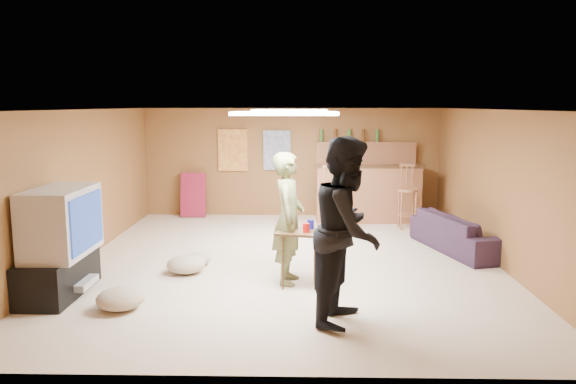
{
  "coord_description": "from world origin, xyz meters",
  "views": [
    {
      "loc": [
        0.18,
        -7.93,
        2.27
      ],
      "look_at": [
        0.0,
        0.2,
        1.0
      ],
      "focal_mm": 35.0,
      "sensor_mm": 36.0,
      "label": 1
    }
  ],
  "objects_px": {
    "person_black": "(348,230)",
    "tray_table": "(299,259)",
    "person_olive": "(288,218)",
    "bar_counter": "(368,193)",
    "tv_body": "(61,222)",
    "sofa": "(461,233)"
  },
  "relations": [
    {
      "from": "tray_table",
      "to": "sofa",
      "type": "bearing_deg",
      "value": 35.28
    },
    {
      "from": "person_olive",
      "to": "sofa",
      "type": "height_order",
      "value": "person_olive"
    },
    {
      "from": "tv_body",
      "to": "sofa",
      "type": "height_order",
      "value": "tv_body"
    },
    {
      "from": "person_olive",
      "to": "sofa",
      "type": "relative_size",
      "value": 0.86
    },
    {
      "from": "person_olive",
      "to": "person_black",
      "type": "height_order",
      "value": "person_black"
    },
    {
      "from": "tv_body",
      "to": "person_olive",
      "type": "relative_size",
      "value": 0.65
    },
    {
      "from": "bar_counter",
      "to": "person_olive",
      "type": "bearing_deg",
      "value": -110.62
    },
    {
      "from": "person_black",
      "to": "bar_counter",
      "type": "bearing_deg",
      "value": 9.94
    },
    {
      "from": "person_olive",
      "to": "person_black",
      "type": "distance_m",
      "value": 1.44
    },
    {
      "from": "bar_counter",
      "to": "person_black",
      "type": "xyz_separation_m",
      "value": [
        -0.82,
        -5.18,
        0.43
      ]
    },
    {
      "from": "bar_counter",
      "to": "person_black",
      "type": "bearing_deg",
      "value": -99.04
    },
    {
      "from": "tv_body",
      "to": "person_black",
      "type": "height_order",
      "value": "person_black"
    },
    {
      "from": "tv_body",
      "to": "person_olive",
      "type": "xyz_separation_m",
      "value": [
        2.68,
        0.55,
        -0.06
      ]
    },
    {
      "from": "person_black",
      "to": "tray_table",
      "type": "relative_size",
      "value": 2.75
    },
    {
      "from": "sofa",
      "to": "tray_table",
      "type": "distance_m",
      "value": 3.1
    },
    {
      "from": "person_olive",
      "to": "tray_table",
      "type": "distance_m",
      "value": 0.53
    },
    {
      "from": "tv_body",
      "to": "tray_table",
      "type": "distance_m",
      "value": 2.9
    },
    {
      "from": "person_olive",
      "to": "bar_counter",
      "type": "bearing_deg",
      "value": -14.88
    },
    {
      "from": "tv_body",
      "to": "person_olive",
      "type": "distance_m",
      "value": 2.74
    },
    {
      "from": "tv_body",
      "to": "tray_table",
      "type": "bearing_deg",
      "value": 8.1
    },
    {
      "from": "person_olive",
      "to": "person_black",
      "type": "bearing_deg",
      "value": -147.45
    },
    {
      "from": "tv_body",
      "to": "sofa",
      "type": "xyz_separation_m",
      "value": [
        5.35,
        2.19,
        -0.61
      ]
    }
  ]
}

